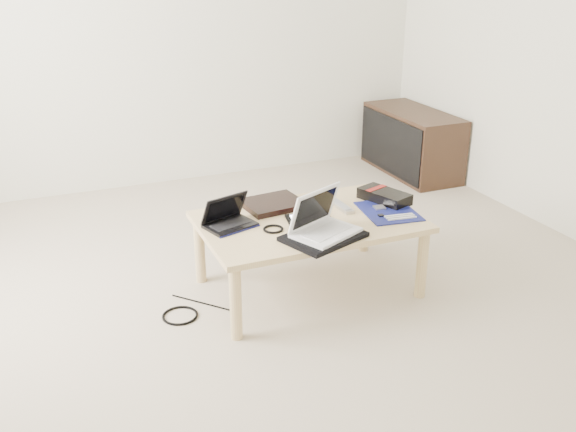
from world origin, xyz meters
name	(u,v)px	position (x,y,z in m)	size (l,w,h in m)	color
ground	(271,298)	(0.00, 0.00, 0.00)	(4.00, 4.00, 0.00)	#BAAC97
coffee_table	(309,228)	(0.22, 0.02, 0.35)	(1.10, 0.70, 0.40)	#CFB87C
media_cabinet	(411,142)	(1.77, 1.45, 0.25)	(0.41, 0.90, 0.50)	#3A2217
book	(273,204)	(0.11, 0.25, 0.42)	(0.33, 0.28, 0.03)	black
netbook	(229,220)	(-0.18, 0.09, 0.43)	(0.28, 0.23, 0.16)	black
tablet	(310,220)	(0.21, -0.01, 0.41)	(0.25, 0.21, 0.01)	black
remote	(341,206)	(0.44, 0.10, 0.41)	(0.05, 0.22, 0.02)	#A9A8AD
neoprene_sleeve	(323,237)	(0.18, -0.23, 0.41)	(0.36, 0.26, 0.02)	black
white_laptop	(322,224)	(0.19, -0.20, 0.46)	(0.37, 0.32, 0.21)	white
motherboard	(389,211)	(0.64, -0.06, 0.40)	(0.31, 0.36, 0.02)	#0B124C
gpu_box	(384,196)	(0.70, 0.08, 0.43)	(0.23, 0.31, 0.06)	black
cable_coil	(273,229)	(0.00, -0.04, 0.41)	(0.10, 0.10, 0.01)	black
floor_cable_coil	(180,316)	(-0.48, 0.00, 0.01)	(0.18, 0.18, 0.01)	black
floor_cable_trail	(202,303)	(-0.35, 0.08, 0.00)	(0.01, 0.01, 0.36)	black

